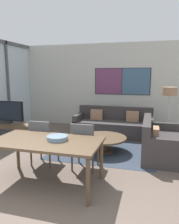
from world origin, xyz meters
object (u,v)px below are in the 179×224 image
(television, at_px, (5,112))
(floor_lamp, at_px, (169,94))
(coffee_table, at_px, (103,140))
(sofa_main, at_px, (114,126))
(dining_chair_centre, at_px, (84,144))
(sofa_side, at_px, (159,144))
(dining_table, at_px, (46,144))
(dining_chair_left, at_px, (43,140))
(tv_console, at_px, (6,132))
(fruit_bowl, at_px, (57,138))

(television, relative_size, floor_lamp, 0.77)
(coffee_table, bearing_deg, sofa_main, 90.00)
(sofa_main, relative_size, dining_chair_centre, 2.48)
(sofa_main, xyz_separation_m, sofa_side, (1.24, -1.44, -0.00))
(television, bearing_deg, dining_table, -41.04)
(dining_table, height_order, dining_chair_left, dining_chair_left)
(sofa_main, relative_size, dining_chair_left, 2.48)
(tv_console, relative_size, floor_lamp, 1.09)
(dining_chair_centre, bearing_deg, dining_table, -122.07)
(tv_console, bearing_deg, sofa_main, 26.06)
(floor_lamp, bearing_deg, dining_chair_left, -135.06)
(sofa_side, height_order, dining_chair_left, dining_chair_left)
(television, height_order, dining_chair_left, television)
(tv_console, xyz_separation_m, fruit_bowl, (2.35, -1.83, 0.54))
(fruit_bowl, bearing_deg, sofa_main, 82.96)
(sofa_main, bearing_deg, dining_table, -99.74)
(tv_console, relative_size, television, 1.41)
(fruit_bowl, relative_size, floor_lamp, 0.23)
(television, xyz_separation_m, fruit_bowl, (2.35, -1.83, 0.00))
(sofa_side, relative_size, dining_table, 0.90)
(dining_table, height_order, dining_chair_centre, dining_chair_centre)
(sofa_side, bearing_deg, dining_table, 135.06)
(sofa_side, bearing_deg, dining_chair_left, 116.69)
(tv_console, distance_m, sofa_side, 3.98)
(sofa_main, distance_m, dining_chair_left, 2.75)
(sofa_side, bearing_deg, fruit_bowl, 136.70)
(sofa_main, xyz_separation_m, dining_chair_centre, (-0.13, -2.56, 0.23))
(television, relative_size, sofa_side, 0.71)
(coffee_table, height_order, floor_lamp, floor_lamp)
(sofa_main, bearing_deg, coffee_table, -90.00)
(television, xyz_separation_m, sofa_main, (2.74, 1.34, -0.51))
(tv_console, height_order, fruit_bowl, fruit_bowl)
(dining_chair_left, distance_m, dining_chair_centre, 0.85)
(television, xyz_separation_m, dining_table, (2.18, -1.90, -0.11))
(dining_chair_centre, height_order, floor_lamp, floor_lamp)
(floor_lamp, bearing_deg, tv_console, -163.46)
(fruit_bowl, bearing_deg, tv_console, 142.02)
(sofa_main, bearing_deg, tv_console, -153.94)
(coffee_table, xyz_separation_m, floor_lamp, (1.50, 1.38, 0.99))
(fruit_bowl, bearing_deg, dining_chair_centre, 66.83)
(floor_lamp, bearing_deg, dining_table, -123.04)
(sofa_side, xyz_separation_m, dining_table, (-1.80, -1.80, 0.40))
(fruit_bowl, bearing_deg, floor_lamp, 58.55)
(sofa_side, xyz_separation_m, coffee_table, (-1.24, -0.03, -0.01))
(sofa_main, bearing_deg, television, -153.95)
(coffee_table, height_order, fruit_bowl, fruit_bowl)
(dining_table, distance_m, dining_chair_left, 0.82)
(coffee_table, relative_size, floor_lamp, 0.75)
(fruit_bowl, height_order, floor_lamp, floor_lamp)
(coffee_table, relative_size, dining_chair_left, 1.19)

